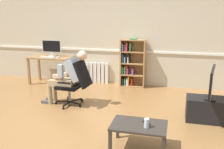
% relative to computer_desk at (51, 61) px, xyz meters
% --- Properties ---
extents(ground_plane, '(18.00, 18.00, 0.00)m').
position_rel_computer_desk_xyz_m(ground_plane, '(1.93, -2.15, -0.64)').
color(ground_plane, olive).
extents(back_wall, '(12.00, 0.13, 2.70)m').
position_rel_computer_desk_xyz_m(back_wall, '(1.93, 0.50, 0.71)').
color(back_wall, beige).
rests_on(back_wall, ground_plane).
extents(computer_desk, '(1.17, 0.62, 0.76)m').
position_rel_computer_desk_xyz_m(computer_desk, '(0.00, 0.00, 0.00)').
color(computer_desk, '#9E7547').
rests_on(computer_desk, ground_plane).
extents(imac_monitor, '(0.56, 0.14, 0.45)m').
position_rel_computer_desk_xyz_m(imac_monitor, '(0.00, 0.08, 0.38)').
color(imac_monitor, silver).
rests_on(imac_monitor, computer_desk).
extents(keyboard, '(0.40, 0.12, 0.02)m').
position_rel_computer_desk_xyz_m(keyboard, '(-0.02, -0.14, 0.13)').
color(keyboard, silver).
rests_on(keyboard, computer_desk).
extents(computer_mouse, '(0.06, 0.10, 0.03)m').
position_rel_computer_desk_xyz_m(computer_mouse, '(0.28, -0.12, 0.13)').
color(computer_mouse, white).
rests_on(computer_mouse, computer_desk).
extents(bookshelf, '(0.65, 0.29, 1.28)m').
position_rel_computer_desk_xyz_m(bookshelf, '(2.19, 0.29, -0.03)').
color(bookshelf, '#AD7F4C').
rests_on(bookshelf, ground_plane).
extents(radiator, '(0.88, 0.08, 0.57)m').
position_rel_computer_desk_xyz_m(radiator, '(1.09, 0.39, -0.35)').
color(radiator, white).
rests_on(radiator, ground_plane).
extents(office_chair, '(0.79, 0.62, 0.98)m').
position_rel_computer_desk_xyz_m(office_chair, '(1.31, -1.42, -0.11)').
color(office_chair, black).
rests_on(office_chair, ground_plane).
extents(person_seated, '(1.06, 0.40, 1.19)m').
position_rel_computer_desk_xyz_m(person_seated, '(1.15, -1.41, 0.00)').
color(person_seated, tan).
rests_on(person_seated, ground_plane).
extents(tv_stand, '(0.81, 0.44, 0.43)m').
position_rel_computer_desk_xyz_m(tv_stand, '(3.98, -1.53, -0.42)').
color(tv_stand, black).
rests_on(tv_stand, ground_plane).
extents(tv_screen, '(0.25, 0.84, 0.56)m').
position_rel_computer_desk_xyz_m(tv_screen, '(3.98, -1.54, 0.09)').
color(tv_screen, black).
rests_on(tv_screen, tv_stand).
extents(coffee_table, '(0.80, 0.52, 0.38)m').
position_rel_computer_desk_xyz_m(coffee_table, '(2.87, -2.81, -0.31)').
color(coffee_table, '#332D28').
rests_on(coffee_table, ground_plane).
extents(drinking_glass, '(0.07, 0.07, 0.13)m').
position_rel_computer_desk_xyz_m(drinking_glass, '(2.99, -2.88, -0.20)').
color(drinking_glass, silver).
rests_on(drinking_glass, coffee_table).
extents(spare_remote, '(0.13, 0.13, 0.02)m').
position_rel_computer_desk_xyz_m(spare_remote, '(2.97, -2.74, -0.25)').
color(spare_remote, black).
rests_on(spare_remote, coffee_table).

